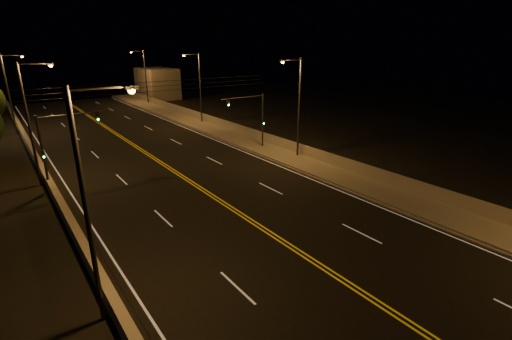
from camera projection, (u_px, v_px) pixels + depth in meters
road at (218, 200)px, 27.35m from camera, size 18.00×120.00×0.02m
sidewalk at (322, 170)px, 33.26m from camera, size 3.60×120.00×0.30m
curb at (307, 175)px, 32.26m from camera, size 0.14×120.00×0.15m
parapet_wall at (336, 160)px, 33.96m from camera, size 0.30×120.00×1.00m
jersey_barrier at (75, 232)px, 21.83m from camera, size 0.45×120.00×0.93m
distant_building_right at (157, 83)px, 76.06m from camera, size 6.00×10.00×5.98m
parapet_rail at (336, 154)px, 33.79m from camera, size 0.06×120.00×0.06m
lane_markings at (219, 200)px, 27.29m from camera, size 17.32×116.00×0.00m
streetlight_1 at (297, 103)px, 35.35m from camera, size 2.55×0.28×9.66m
streetlight_2 at (198, 84)px, 50.95m from camera, size 2.55×0.28×9.66m
streetlight_3 at (144, 74)px, 67.27m from camera, size 2.55×0.28×9.66m
streetlight_4 at (92, 196)px, 13.95m from camera, size 2.55×0.28×9.66m
streetlight_5 at (32, 117)px, 28.52m from camera, size 2.55×0.28×9.66m
streetlight_6 at (10, 89)px, 45.47m from camera, size 2.55×0.28×9.66m
traffic_signal_right at (255, 115)px, 38.75m from camera, size 5.11×0.31×5.96m
traffic_signal_left at (56, 142)px, 28.39m from camera, size 5.11×0.31×5.96m
overhead_wires at (160, 86)px, 32.22m from camera, size 22.00×0.03×0.83m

